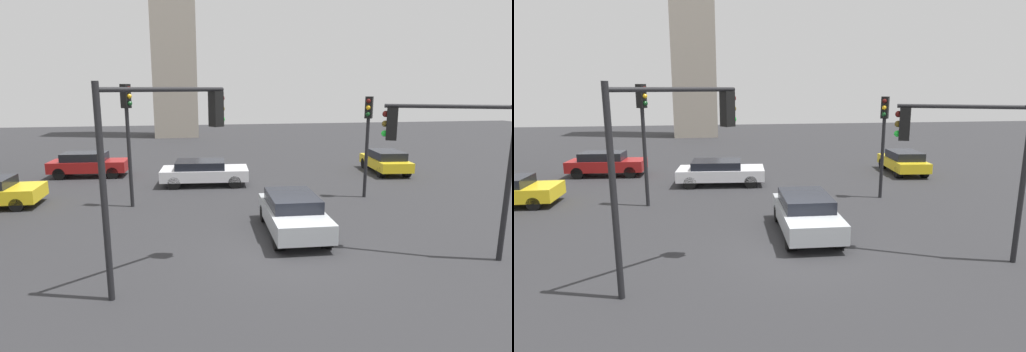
{
  "view_description": "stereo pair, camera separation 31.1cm",
  "coord_description": "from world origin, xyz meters",
  "views": [
    {
      "loc": [
        -3.15,
        -12.3,
        5.17
      ],
      "look_at": [
        -0.47,
        3.48,
        1.77
      ],
      "focal_mm": 29.14,
      "sensor_mm": 36.0,
      "label": 1
    },
    {
      "loc": [
        -2.84,
        -12.35,
        5.17
      ],
      "look_at": [
        -0.47,
        3.48,
        1.77
      ],
      "focal_mm": 29.14,
      "sensor_mm": 36.0,
      "label": 2
    }
  ],
  "objects": [
    {
      "name": "traffic_light_1",
      "position": [
        5.26,
        5.99,
        3.36
      ],
      "size": [
        0.45,
        0.49,
        4.79
      ],
      "rotation": [
        0.0,
        0.0,
        -2.18
      ],
      "color": "black",
      "rests_on": "ground_plane"
    },
    {
      "name": "traffic_light_3",
      "position": [
        -5.58,
        6.16,
        3.71
      ],
      "size": [
        0.49,
        0.44,
        5.34
      ],
      "rotation": [
        0.0,
        0.0,
        -0.59
      ],
      "color": "black",
      "rests_on": "ground_plane"
    },
    {
      "name": "car_1",
      "position": [
        -8.91,
        13.2,
        0.77
      ],
      "size": [
        4.48,
        2.03,
        1.45
      ],
      "rotation": [
        0.0,
        0.0,
        -0.06
      ],
      "color": "maroon",
      "rests_on": "ground_plane"
    },
    {
      "name": "car_0",
      "position": [
        9.04,
        11.39,
        0.74
      ],
      "size": [
        2.28,
        4.37,
        1.39
      ],
      "rotation": [
        0.0,
        0.0,
        1.48
      ],
      "color": "yellow",
      "rests_on": "ground_plane"
    },
    {
      "name": "traffic_light_0",
      "position": [
        -3.71,
        -1.32,
        3.85
      ],
      "size": [
        3.18,
        2.36,
        5.33
      ],
      "rotation": [
        0.0,
        0.0,
        0.63
      ],
      "color": "black",
      "rests_on": "ground_plane"
    },
    {
      "name": "car_4",
      "position": [
        0.57,
        1.65,
        0.76
      ],
      "size": [
        2.09,
        4.47,
        1.41
      ],
      "rotation": [
        0.0,
        0.0,
        -1.61
      ],
      "color": "#ADB2B7",
      "rests_on": "ground_plane"
    },
    {
      "name": "traffic_light_2",
      "position": [
        4.64,
        -1.05,
        3.52
      ],
      "size": [
        3.42,
        1.76,
        5.0
      ],
      "rotation": [
        0.0,
        0.0,
        2.69
      ],
      "color": "black",
      "rests_on": "ground_plane"
    },
    {
      "name": "ground_plane",
      "position": [
        0.0,
        0.0,
        0.0
      ],
      "size": [
        95.79,
        95.79,
        0.0
      ],
      "primitive_type": "plane",
      "color": "#2D2D30"
    },
    {
      "name": "car_3",
      "position": [
        -2.26,
        9.91,
        0.73
      ],
      "size": [
        4.78,
        2.48,
        1.34
      ],
      "rotation": [
        0.0,
        0.0,
        -0.08
      ],
      "color": "silver",
      "rests_on": "ground_plane"
    }
  ]
}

